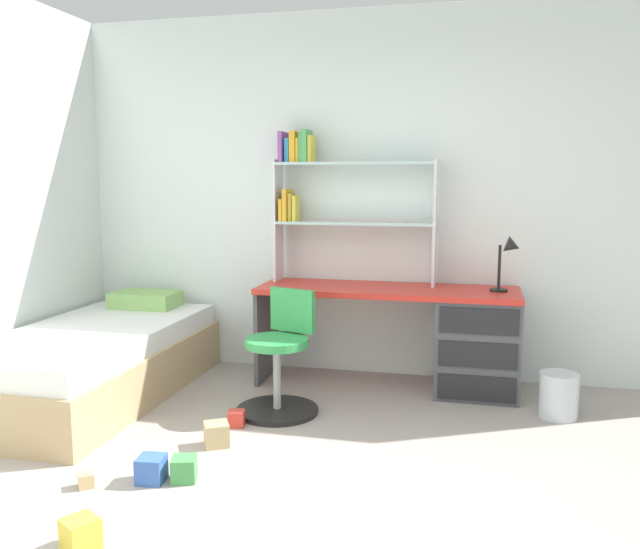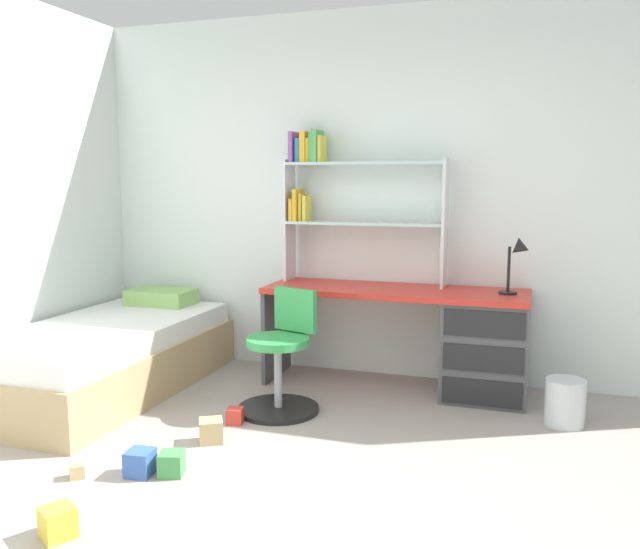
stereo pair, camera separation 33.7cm
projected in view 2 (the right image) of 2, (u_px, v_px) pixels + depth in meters
room_shell at (153, 200)px, 3.96m from camera, size 5.67×6.00×2.69m
desk at (462, 338)px, 4.45m from camera, size 1.82×0.57×0.71m
bookshelf_hutch at (342, 191)px, 4.75m from camera, size 1.18×0.22×1.11m
desk_lamp at (519, 257)px, 4.24m from camera, size 0.20×0.17×0.38m
swivel_chair at (281, 364)px, 4.15m from camera, size 0.52×0.52×0.77m
bed_platform at (106, 357)px, 4.55m from camera, size 1.01×1.99×0.60m
waste_bin at (565, 402)px, 3.92m from camera, size 0.24×0.24×0.28m
toy_block_yellow_0 at (58, 523)px, 2.69m from camera, size 0.17×0.17×0.13m
toy_block_blue_1 at (140, 463)px, 3.26m from camera, size 0.14×0.14×0.13m
toy_block_red_2 at (235, 416)px, 3.95m from camera, size 0.11×0.11×0.09m
toy_block_green_3 at (172, 464)px, 3.26m from camera, size 0.15×0.15×0.12m
toy_block_natural_4 at (211, 431)px, 3.67m from camera, size 0.18×0.18×0.13m
toy_block_natural_5 at (77, 471)px, 3.23m from camera, size 0.10×0.10×0.07m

